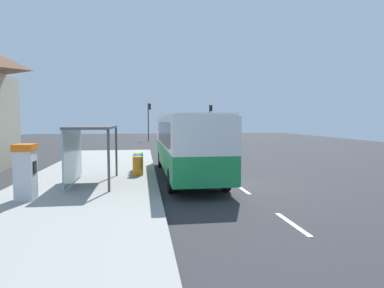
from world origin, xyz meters
name	(u,v)px	position (x,y,z in m)	size (l,w,h in m)	color
ground_plane	(189,154)	(0.00, 14.00, -0.02)	(56.00, 92.00, 0.04)	#2D2D30
sidewalk_platform	(92,179)	(-6.40, 2.00, 0.09)	(6.20, 30.00, 0.18)	#999993
lane_stripe_seg_0	(292,224)	(0.25, -6.00, 0.01)	(0.16, 2.20, 0.01)	silver
lane_stripe_seg_1	(242,189)	(0.25, -1.00, 0.01)	(0.16, 2.20, 0.01)	silver
lane_stripe_seg_2	(217,171)	(0.25, 4.00, 0.01)	(0.16, 2.20, 0.01)	silver
lane_stripe_seg_3	(202,161)	(0.25, 9.00, 0.01)	(0.16, 2.20, 0.01)	silver
lane_stripe_seg_4	(192,154)	(0.25, 14.00, 0.01)	(0.16, 2.20, 0.01)	silver
lane_stripe_seg_5	(185,149)	(0.25, 19.00, 0.01)	(0.16, 2.20, 0.01)	silver
lane_stripe_seg_6	(180,146)	(0.25, 24.00, 0.01)	(0.16, 2.20, 0.01)	silver
lane_stripe_seg_7	(176,143)	(0.25, 29.00, 0.01)	(0.16, 2.20, 0.01)	silver
bus	(187,142)	(-1.71, 2.39, 1.84)	(2.59, 11.02, 3.21)	#1E8C47
white_van	(194,133)	(2.20, 25.99, 1.34)	(2.15, 5.25, 2.30)	white
sedan_near	(187,135)	(2.30, 33.27, 0.79)	(1.94, 4.45, 1.52)	#B7B7BC
ticket_machine	(26,171)	(-7.99, -2.52, 1.17)	(0.66, 0.76, 1.94)	silver
recycling_bin_orange	(138,166)	(-4.20, 2.16, 0.66)	(0.52, 0.52, 0.95)	orange
recycling_bin_blue	(138,164)	(-4.20, 2.86, 0.66)	(0.52, 0.52, 0.95)	blue
recycling_bin_green	(138,162)	(-4.20, 3.56, 0.66)	(0.52, 0.52, 0.95)	green
recycling_bin_yellow	(138,161)	(-4.20, 4.26, 0.66)	(0.52, 0.52, 0.95)	yellow
traffic_light_near_side	(210,117)	(5.50, 32.47, 3.38)	(0.49, 0.28, 5.10)	#2D2D2D
traffic_light_far_side	(149,116)	(-3.10, 33.27, 3.51)	(0.49, 0.28, 5.30)	#2D2D2D
bus_shelter	(85,140)	(-6.41, 0.28, 2.10)	(1.80, 4.00, 2.50)	#4C4C51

